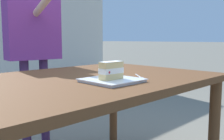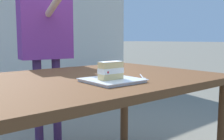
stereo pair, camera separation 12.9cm
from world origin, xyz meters
name	(u,v)px [view 1 (the left image)]	position (x,y,z in m)	size (l,w,h in m)	color
patio_table	(83,93)	(0.00, 0.00, 0.66)	(1.54, 1.04, 0.75)	brown
dessert_plate	(112,80)	(0.01, -0.23, 0.76)	(0.26, 0.26, 0.02)	white
cake_slice	(111,70)	(-0.01, -0.24, 0.81)	(0.13, 0.06, 0.09)	#E0C17A
dessert_fork	(139,77)	(0.23, -0.22, 0.76)	(0.12, 0.14, 0.01)	silver
diner_person	(33,28)	(0.15, 0.84, 1.05)	(0.45, 0.58, 1.58)	#452855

